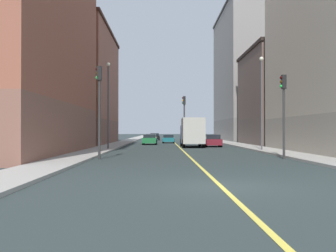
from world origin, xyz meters
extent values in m
plane|color=#293434|center=(0.00, 0.00, 0.00)|extent=(400.00, 400.00, 0.00)
cube|color=#9E9B93|center=(7.66, 49.00, 0.07)|extent=(2.55, 168.00, 0.15)
cube|color=#9E9B93|center=(-7.66, 49.00, 0.07)|extent=(2.55, 168.00, 0.15)
cube|color=#E5D14C|center=(0.00, 49.00, 0.01)|extent=(0.16, 154.00, 0.01)
cube|color=brown|center=(14.54, 38.33, 1.69)|extent=(11.21, 14.39, 3.37)
cube|color=brown|center=(14.54, 38.33, 7.49)|extent=(11.21, 14.39, 8.24)
cube|color=#2B221D|center=(14.54, 38.33, 11.81)|extent=(11.51, 14.69, 0.40)
cube|color=slate|center=(14.54, 60.99, 1.90)|extent=(11.21, 23.91, 3.79)
cube|color=gray|center=(14.54, 60.99, 13.44)|extent=(11.21, 23.91, 19.29)
cube|color=#3B3937|center=(14.54, 60.99, 23.29)|extent=(11.51, 24.21, 0.40)
cube|color=brown|center=(-14.54, 18.73, 1.96)|extent=(11.21, 23.60, 3.93)
cube|color=brown|center=(-14.54, 42.88, 1.63)|extent=(11.21, 21.41, 3.27)
cube|color=#93513D|center=(-14.54, 42.88, 9.17)|extent=(11.21, 21.41, 11.81)
cube|color=#42241B|center=(-14.54, 42.88, 15.28)|extent=(11.51, 21.71, 0.40)
cylinder|color=#2D2D2D|center=(5.98, 13.14, 2.29)|extent=(0.16, 0.16, 4.57)
cube|color=black|center=(5.98, 13.14, 5.02)|extent=(0.28, 0.32, 0.90)
sphere|color=#320404|center=(5.82, 13.14, 5.29)|extent=(0.20, 0.20, 0.20)
sphere|color=#352204|center=(5.82, 13.14, 5.01)|extent=(0.20, 0.20, 0.20)
sphere|color=green|center=(5.82, 13.14, 4.73)|extent=(0.20, 0.20, 0.20)
cylinder|color=#2D2D2D|center=(-5.98, 13.14, 2.55)|extent=(0.16, 0.16, 5.10)
cube|color=black|center=(-5.98, 13.14, 5.55)|extent=(0.28, 0.32, 0.90)
sphere|color=#320404|center=(-6.14, 13.14, 5.82)|extent=(0.20, 0.20, 0.20)
sphere|color=#352204|center=(-6.14, 13.14, 5.54)|extent=(0.20, 0.20, 0.20)
sphere|color=green|center=(-6.14, 13.14, 5.26)|extent=(0.20, 0.20, 0.20)
cylinder|color=#2D2D2D|center=(0.52, 31.74, 2.35)|extent=(0.16, 0.16, 4.70)
cube|color=black|center=(0.52, 31.74, 5.15)|extent=(0.28, 0.32, 0.90)
sphere|color=#320404|center=(0.36, 31.74, 5.42)|extent=(0.20, 0.20, 0.20)
sphere|color=orange|center=(0.36, 31.74, 5.14)|extent=(0.20, 0.20, 0.20)
sphere|color=black|center=(0.36, 31.74, 4.86)|extent=(0.20, 0.20, 0.20)
cylinder|color=#4C4C51|center=(6.98, 23.28, 4.14)|extent=(0.14, 0.14, 7.98)
sphere|color=#EAEACC|center=(6.98, 23.28, 8.28)|extent=(0.36, 0.36, 0.36)
cylinder|color=#4C4C51|center=(-6.98, 25.41, 4.04)|extent=(0.14, 0.14, 7.78)
sphere|color=#EAEACC|center=(-6.98, 25.41, 8.08)|extent=(0.36, 0.36, 0.36)
cube|color=maroon|center=(3.89, 33.60, 0.55)|extent=(1.97, 4.09, 0.66)
cube|color=black|center=(3.90, 33.72, 1.14)|extent=(1.66, 1.95, 0.51)
cylinder|color=black|center=(3.13, 34.88, 0.32)|extent=(0.25, 0.65, 0.64)
cylinder|color=black|center=(4.77, 34.81, 0.32)|extent=(0.25, 0.65, 0.64)
cylinder|color=black|center=(3.02, 32.39, 0.32)|extent=(0.25, 0.65, 0.64)
cylinder|color=black|center=(4.66, 32.31, 0.32)|extent=(0.25, 0.65, 0.64)
cube|color=#196670|center=(-0.93, 48.02, 0.51)|extent=(1.79, 4.15, 0.57)
cube|color=black|center=(-0.93, 47.91, 1.02)|extent=(1.54, 2.11, 0.45)
cylinder|color=black|center=(-1.68, 49.31, 0.32)|extent=(0.23, 0.64, 0.64)
cylinder|color=black|center=(-0.13, 49.28, 0.32)|extent=(0.23, 0.64, 0.64)
cylinder|color=black|center=(-1.73, 46.76, 0.32)|extent=(0.23, 0.64, 0.64)
cylinder|color=black|center=(-0.19, 46.73, 0.32)|extent=(0.23, 0.64, 0.64)
cube|color=#1E6B38|center=(-3.53, 41.16, 0.56)|extent=(1.87, 4.34, 0.68)
cube|color=black|center=(-3.53, 41.18, 1.11)|extent=(1.62, 1.86, 0.42)
cylinder|color=black|center=(-4.33, 42.51, 0.32)|extent=(0.23, 0.64, 0.64)
cylinder|color=black|center=(-2.68, 42.48, 0.32)|extent=(0.23, 0.64, 0.64)
cylinder|color=black|center=(-4.37, 39.83, 0.32)|extent=(0.23, 0.64, 0.64)
cylinder|color=black|center=(-2.73, 39.81, 0.32)|extent=(0.23, 0.64, 0.64)
cube|color=black|center=(-3.27, 66.43, 0.56)|extent=(1.86, 4.28, 0.68)
cube|color=black|center=(-3.27, 66.33, 1.11)|extent=(1.62, 2.20, 0.42)
cylinder|color=black|center=(-4.09, 67.76, 0.32)|extent=(0.23, 0.64, 0.64)
cylinder|color=black|center=(-2.43, 67.74, 0.32)|extent=(0.23, 0.64, 0.64)
cylinder|color=black|center=(-4.12, 65.11, 0.32)|extent=(0.23, 0.64, 0.64)
cylinder|color=black|center=(-2.45, 65.10, 0.32)|extent=(0.23, 0.64, 0.64)
cube|color=orange|center=(-3.63, 52.29, 0.50)|extent=(1.89, 4.63, 0.57)
cube|color=black|center=(-3.62, 52.41, 1.04)|extent=(1.60, 2.40, 0.51)
cylinder|color=black|center=(-4.34, 53.74, 0.32)|extent=(0.25, 0.65, 0.64)
cylinder|color=black|center=(-2.80, 53.68, 0.32)|extent=(0.25, 0.65, 0.64)
cylinder|color=black|center=(-4.46, 50.91, 0.32)|extent=(0.25, 0.65, 0.64)
cylinder|color=black|center=(-2.92, 50.85, 0.32)|extent=(0.25, 0.65, 0.64)
cube|color=white|center=(3.43, 54.43, 0.52)|extent=(1.75, 4.28, 0.61)
cube|color=black|center=(3.43, 54.31, 1.07)|extent=(1.53, 1.95, 0.48)
cylinder|color=black|center=(2.65, 55.75, 0.32)|extent=(0.22, 0.64, 0.64)
cylinder|color=black|center=(4.22, 55.75, 0.32)|extent=(0.22, 0.64, 0.64)
cylinder|color=black|center=(2.64, 53.11, 0.32)|extent=(0.22, 0.64, 0.64)
cylinder|color=black|center=(4.20, 53.10, 0.32)|extent=(0.22, 0.64, 0.64)
cube|color=navy|center=(1.44, 35.03, 1.40)|extent=(2.32, 1.89, 2.09)
cube|color=#B2B2A8|center=(1.44, 31.46, 1.83)|extent=(2.32, 4.46, 2.76)
cylinder|color=black|center=(0.38, 34.70, 0.45)|extent=(0.30, 0.90, 0.90)
cylinder|color=black|center=(2.50, 34.70, 0.45)|extent=(0.30, 0.90, 0.90)
cylinder|color=black|center=(0.38, 30.51, 0.45)|extent=(0.30, 0.90, 0.90)
cylinder|color=black|center=(2.50, 30.51, 0.45)|extent=(0.30, 0.90, 0.90)
camera|label=1|loc=(-1.97, -13.78, 1.86)|focal=44.56mm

